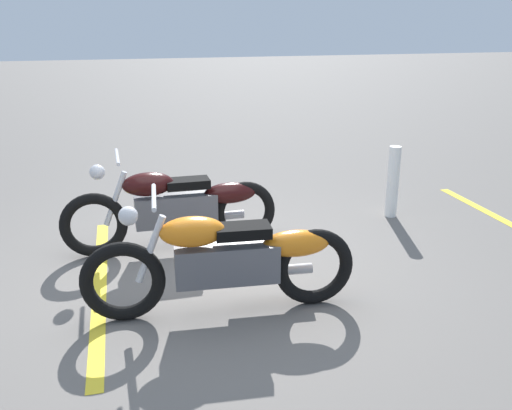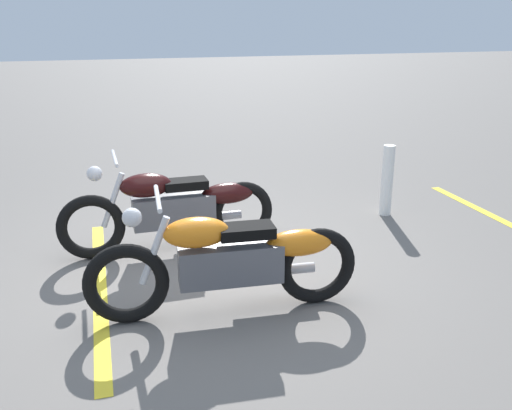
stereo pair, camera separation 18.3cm
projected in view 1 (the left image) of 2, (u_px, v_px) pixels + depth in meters
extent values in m
plane|color=#66605B|center=(210.00, 274.00, 5.31)|extent=(60.00, 60.00, 0.00)
torus|color=black|center=(123.00, 282.00, 4.41)|extent=(0.68, 0.17, 0.67)
torus|color=black|center=(314.00, 267.00, 4.67)|extent=(0.68, 0.17, 0.67)
cube|color=#59595E|center=(227.00, 264.00, 4.52)|extent=(0.86, 0.30, 0.32)
ellipsoid|color=orange|center=(192.00, 232.00, 4.38)|extent=(0.54, 0.33, 0.24)
ellipsoid|color=orange|center=(296.00, 243.00, 4.57)|extent=(0.58, 0.29, 0.22)
cube|color=black|center=(243.00, 231.00, 4.45)|extent=(0.46, 0.28, 0.09)
cylinder|color=silver|center=(150.00, 249.00, 4.36)|extent=(0.27, 0.08, 0.56)
cylinder|color=silver|center=(154.00, 197.00, 4.23)|extent=(0.09, 0.62, 0.04)
sphere|color=silver|center=(128.00, 216.00, 4.25)|extent=(0.15, 0.15, 0.15)
cylinder|color=silver|center=(272.00, 271.00, 4.77)|extent=(0.71, 0.15, 0.09)
torus|color=black|center=(94.00, 225.00, 5.61)|extent=(0.67, 0.11, 0.67)
torus|color=black|center=(245.00, 212.00, 5.99)|extent=(0.67, 0.11, 0.67)
cube|color=#59595E|center=(176.00, 210.00, 5.78)|extent=(0.84, 0.23, 0.32)
ellipsoid|color=black|center=(148.00, 184.00, 5.62)|extent=(0.52, 0.28, 0.24)
ellipsoid|color=black|center=(230.00, 193.00, 5.88)|extent=(0.56, 0.24, 0.22)
cube|color=black|center=(188.00, 183.00, 5.73)|extent=(0.44, 0.24, 0.09)
cylinder|color=silver|center=(115.00, 199.00, 5.58)|extent=(0.27, 0.06, 0.56)
cylinder|color=silver|center=(117.00, 157.00, 5.46)|extent=(0.04, 0.62, 0.04)
sphere|color=silver|center=(97.00, 172.00, 5.45)|extent=(0.15, 0.15, 0.15)
cylinder|color=silver|center=(212.00, 217.00, 6.06)|extent=(0.70, 0.09, 0.09)
cylinder|color=white|center=(393.00, 182.00, 6.72)|extent=(0.14, 0.14, 0.87)
cube|color=yellow|center=(100.00, 285.00, 5.08)|extent=(0.22, 3.20, 0.01)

